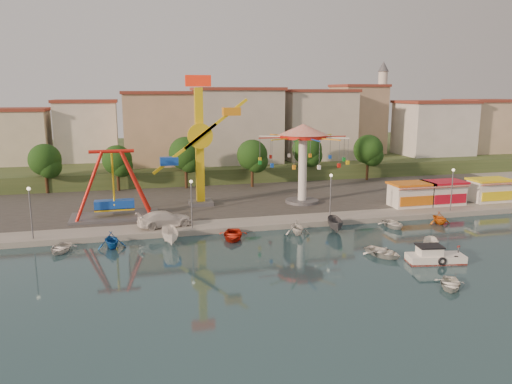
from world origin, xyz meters
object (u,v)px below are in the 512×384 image
object	(u,v)px
rowboat_a	(383,252)
skiff	(431,247)
pirate_ship_ride	(113,186)
wave_swinger	(303,146)
van	(165,219)
kamikaze_tower	(203,145)
cabin_motorboat	(434,258)

from	to	relation	value
rowboat_a	skiff	world-z (taller)	skiff
pirate_ship_ride	wave_swinger	size ratio (longest dim) A/B	0.86
skiff	van	bearing A→B (deg)	-178.47
kamikaze_tower	skiff	world-z (taller)	kamikaze_tower
pirate_ship_ride	skiff	distance (m)	35.19
kamikaze_tower	wave_swinger	xyz separation A→B (m)	(12.76, -1.99, -0.21)
van	skiff	bearing A→B (deg)	-132.33
cabin_motorboat	skiff	bearing A→B (deg)	73.41
wave_swinger	rowboat_a	size ratio (longest dim) A/B	3.05
pirate_ship_ride	kamikaze_tower	size ratio (longest dim) A/B	0.61
skiff	van	distance (m)	27.61
kamikaze_tower	van	world-z (taller)	kamikaze_tower
rowboat_a	kamikaze_tower	bearing A→B (deg)	96.98
van	cabin_motorboat	bearing A→B (deg)	-137.09
cabin_motorboat	van	distance (m)	27.89
wave_swinger	skiff	bearing A→B (deg)	-76.51
rowboat_a	cabin_motorboat	bearing A→B (deg)	-60.59
pirate_ship_ride	skiff	world-z (taller)	pirate_ship_ride
cabin_motorboat	pirate_ship_ride	bearing A→B (deg)	152.31
kamikaze_tower	rowboat_a	world-z (taller)	kamikaze_tower
rowboat_a	van	size ratio (longest dim) A/B	0.64
skiff	van	size ratio (longest dim) A/B	0.65
van	pirate_ship_ride	bearing A→B (deg)	33.30
kamikaze_tower	rowboat_a	xyz separation A→B (m)	(13.34, -22.97, -8.01)
kamikaze_tower	rowboat_a	bearing A→B (deg)	-59.86
kamikaze_tower	wave_swinger	size ratio (longest dim) A/B	1.42
skiff	van	world-z (taller)	van
cabin_motorboat	kamikaze_tower	bearing A→B (deg)	133.21
pirate_ship_ride	kamikaze_tower	world-z (taller)	kamikaze_tower
wave_swinger	rowboat_a	bearing A→B (deg)	-88.41
cabin_motorboat	van	size ratio (longest dim) A/B	0.89
van	wave_swinger	bearing A→B (deg)	-79.47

